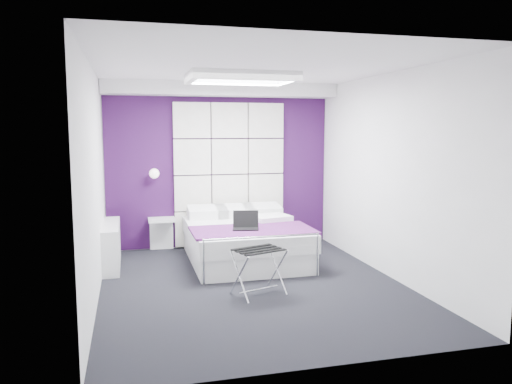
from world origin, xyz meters
TOP-DOWN VIEW (x-y plane):
  - floor at (0.00, 0.00)m, footprint 4.40×4.40m
  - ceiling at (0.00, 0.00)m, footprint 4.40×4.40m
  - wall_back at (0.00, 2.20)m, footprint 3.60×0.00m
  - wall_left at (-1.80, 0.00)m, footprint 0.00×4.40m
  - wall_right at (1.80, 0.00)m, footprint 0.00×4.40m
  - accent_wall at (0.00, 2.19)m, footprint 3.58×0.02m
  - soffit at (0.00, 1.95)m, footprint 3.58×0.50m
  - headboard at (0.15, 2.14)m, footprint 1.80×0.08m
  - skylight at (0.00, 0.60)m, footprint 1.36×0.86m
  - wall_lamp at (-1.05, 2.06)m, footprint 0.15×0.15m
  - radiator at (-1.69, 1.30)m, footprint 0.22×1.20m
  - bed at (0.16, 1.15)m, footprint 1.64×1.97m
  - nightstand at (-0.95, 2.02)m, footprint 0.41×0.32m
  - luggage_rack at (-0.02, -0.35)m, footprint 0.54×0.40m
  - laptop at (0.07, 0.72)m, footprint 0.34×0.25m

SIDE VIEW (x-z plane):
  - floor at x=0.00m, z-range 0.00..0.00m
  - luggage_rack at x=-0.02m, z-range 0.00..0.53m
  - bed at x=0.16m, z-range -0.05..0.64m
  - radiator at x=-1.69m, z-range 0.00..0.60m
  - nightstand at x=-0.95m, z-range 0.48..0.52m
  - laptop at x=0.07m, z-range 0.49..0.74m
  - headboard at x=0.15m, z-range 0.02..2.32m
  - wall_lamp at x=-1.05m, z-range 1.15..1.29m
  - wall_left at x=-1.80m, z-range -0.90..3.50m
  - wall_right at x=1.80m, z-range -0.90..3.50m
  - accent_wall at x=0.00m, z-range 0.01..2.59m
  - wall_back at x=0.00m, z-range -0.50..3.10m
  - soffit at x=0.00m, z-range 2.40..2.60m
  - skylight at x=0.00m, z-range 2.49..2.61m
  - ceiling at x=0.00m, z-range 2.60..2.60m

